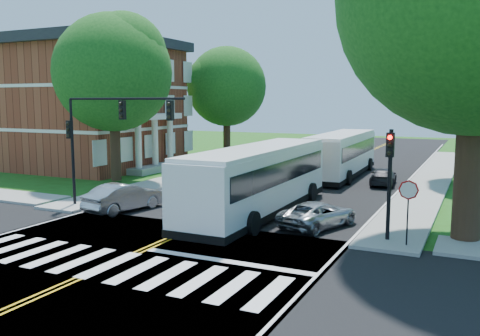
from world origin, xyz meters
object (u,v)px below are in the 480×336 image
Objects in this scene: bus_follow at (342,154)px; hatchback at (125,197)px; bus_lead at (259,179)px; suv at (318,214)px; signal_ne at (390,170)px; dark_sedan at (383,177)px; signal_nw at (106,126)px.

hatchback is (-6.99, -16.86, -0.98)m from bus_follow.
bus_lead reaches higher than suv.
signal_ne is 0.35× the size of bus_follow.
dark_sedan is at bearing 140.71° from bus_follow.
signal_nw reaches higher than bus_lead.
suv is (3.01, -15.83, -1.13)m from bus_follow.
dark_sedan is (4.08, 11.68, -1.21)m from bus_lead.
hatchback is (-13.23, 0.30, -2.23)m from signal_ne.
signal_nw reaches higher than dark_sedan.
suv is at bearing 7.12° from signal_nw.
bus_follow is 3.00× the size of suv.
hatchback is at bearing 19.92° from bus_lead.
signal_ne is at bearing -169.59° from hatchback.
suv is at bearing 82.16° from dark_sedan.
bus_lead reaches higher than bus_follow.
dark_sedan is at bearing -115.25° from hatchback.
bus_lead is 14.51m from bus_follow.
signal_nw is 0.57× the size of bus_follow.
hatchback reaches higher than suv.
hatchback is at bearing 66.35° from bus_follow.
bus_lead is (7.31, 2.68, -2.59)m from signal_nw.
signal_ne is 4.23m from suv.
signal_ne is 1.00× the size of hatchback.
dark_sedan is at bearing -109.35° from bus_lead.
bus_lead is at bearing 86.91° from bus_follow.
bus_follow is at bearing -60.18° from suv.
bus_follow is (0.50, 14.50, -0.07)m from bus_lead.
suv is (10.82, 1.35, -3.79)m from signal_nw.
signal_ne reaches higher than suv.
suv is at bearing 157.54° from signal_ne.
dark_sedan is (11.39, 14.36, -3.80)m from signal_nw.
signal_nw reaches higher than signal_ne.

